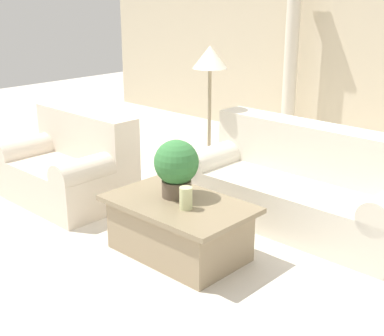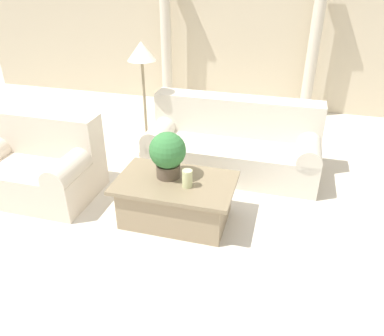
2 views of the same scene
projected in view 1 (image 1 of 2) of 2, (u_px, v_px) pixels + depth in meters
ground_plane at (212, 230)px, 4.79m from camera, size 16.00×16.00×0.00m
sofa_long at (302, 186)px, 4.87m from camera, size 2.10×0.88×0.88m
loveseat at (70, 165)px, 5.43m from camera, size 1.32×0.88×0.88m
coffee_table at (179, 227)px, 4.30m from camera, size 1.17×0.73×0.46m
potted_plant at (176, 166)px, 4.26m from camera, size 0.36×0.36×0.47m
pillar_candle at (186, 198)px, 4.06m from camera, size 0.10×0.10×0.18m
floor_lamp at (210, 69)px, 5.37m from camera, size 0.35×0.35×1.52m
column_left at (291, 57)px, 7.15m from camera, size 0.26×0.26×2.31m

